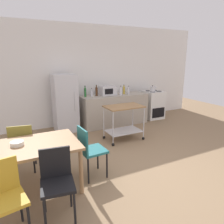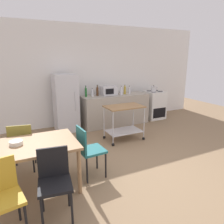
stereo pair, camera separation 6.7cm
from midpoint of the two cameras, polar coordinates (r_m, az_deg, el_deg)
The scene contains 20 objects.
ground_plane at distance 3.91m, azimuth 6.97°, elevation -15.77°, with size 12.00×12.00×0.00m, color #8C7051.
back_wall at distance 6.31m, azimuth -8.75°, elevation 9.81°, with size 8.40×0.12×2.90m, color white.
kitchen_counter at distance 6.26m, azimuth 1.16°, elevation 0.65°, with size 2.00×0.64×0.90m, color #A89E8E.
dining_table at distance 3.31m, azimuth -22.26°, elevation -9.71°, with size 1.50×0.90×0.75m.
chair_olive at distance 3.98m, azimuth -22.98°, elevation -8.02°, with size 0.47×0.47×0.89m.
chair_black at distance 2.80m, azimuth -14.76°, elevation -17.23°, with size 0.45×0.45×0.89m.
chair_mustard at distance 2.75m, azimuth -27.28°, elevation -19.22°, with size 0.47×0.47×0.89m.
chair_teal at distance 3.51m, azimuth -5.97°, elevation -9.88°, with size 0.43×0.43×0.89m.
stove_oven at distance 7.04m, azimuth 11.66°, elevation 1.95°, with size 0.60×0.61×0.92m.
refrigerator at distance 5.78m, azimuth -12.19°, elevation 2.44°, with size 0.60×0.63×1.55m.
kitchen_cart at distance 5.05m, azimuth 3.69°, elevation -1.40°, with size 0.91×0.57×0.85m.
bottle_sesame_oil at distance 5.89m, azimuth -6.82°, elevation 5.42°, with size 0.06×0.06×0.31m.
bottle_hot_sauce at distance 5.91m, azimuth -5.05°, elevation 5.12°, with size 0.06×0.06×0.24m.
bottle_wine at distance 6.01m, azimuth -3.72°, elevation 5.67°, with size 0.07×0.07×0.32m.
microwave at distance 6.13m, azimuth -0.66°, elevation 5.89°, with size 0.46×0.35×0.26m.
bottle_vinegar at distance 6.15m, azimuth 2.94°, elevation 5.73°, with size 0.07×0.07×0.26m.
bottle_sparkling_water at distance 6.30m, azimuth 3.83°, elevation 5.98°, with size 0.07×0.07×0.28m.
bottle_olive_oil at distance 6.33m, azimuth 5.07°, elevation 5.79°, with size 0.07×0.07×0.24m.
fruit_bowl at distance 3.34m, azimuth -24.24°, elevation -7.69°, with size 0.19×0.19×0.06m, color white.
kettle at distance 6.79m, azimuth 11.61°, elevation 6.21°, with size 0.24×0.17×0.19m.
Camera 2 is at (-1.84, -2.82, 1.98)m, focal length 33.44 mm.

